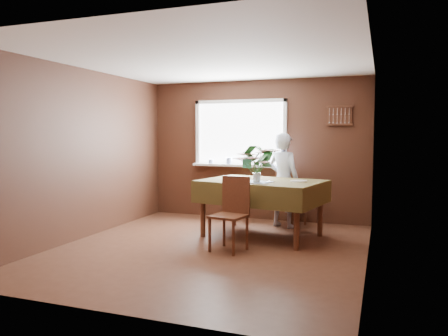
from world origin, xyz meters
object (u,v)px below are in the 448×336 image
(flower_bouquet, at_px, (257,161))
(dining_table, at_px, (262,187))
(seated_woman, at_px, (283,180))
(chair_far, at_px, (288,196))
(chair_near, at_px, (232,210))

(flower_bouquet, bearing_deg, dining_table, 90.07)
(dining_table, xyz_separation_m, seated_woman, (0.16, 0.79, 0.04))
(seated_woman, relative_size, flower_bouquet, 2.82)
(seated_woman, bearing_deg, dining_table, 99.78)
(chair_far, relative_size, seated_woman, 0.58)
(chair_far, distance_m, chair_near, 1.85)
(chair_far, bearing_deg, seated_woman, 101.34)
(dining_table, xyz_separation_m, chair_far, (0.21, 0.94, -0.25))
(chair_far, xyz_separation_m, seated_woman, (-0.05, -0.15, 0.28))
(chair_near, height_order, flower_bouquet, flower_bouquet)
(dining_table, height_order, chair_far, chair_far)
(chair_near, distance_m, flower_bouquet, 0.87)
(chair_far, relative_size, flower_bouquet, 1.64)
(chair_far, bearing_deg, chair_near, 108.38)
(dining_table, bearing_deg, flower_bouquet, -78.60)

